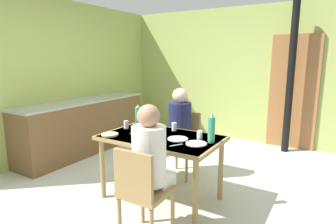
% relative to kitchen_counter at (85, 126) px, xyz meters
% --- Properties ---
extents(ground_plane, '(7.22, 7.22, 0.00)m').
position_rel_kitchen_counter_xyz_m(ground_plane, '(1.79, -0.64, -0.45)').
color(ground_plane, '#B9BEB2').
extents(wall_back, '(4.43, 0.10, 2.55)m').
position_rel_kitchen_counter_xyz_m(wall_back, '(1.79, 2.14, 0.82)').
color(wall_back, '#9FB05B').
rests_on(wall_back, ground_plane).
extents(wall_left, '(0.10, 4.16, 2.55)m').
position_rel_kitchen_counter_xyz_m(wall_left, '(-0.33, 0.05, 0.82)').
color(wall_left, '#A2B35A').
rests_on(wall_left, ground_plane).
extents(door_wooden, '(0.80, 0.05, 2.00)m').
position_rel_kitchen_counter_xyz_m(door_wooden, '(3.02, 2.06, 0.55)').
color(door_wooden, '#996037').
rests_on(door_wooden, ground_plane).
extents(stove_pipe_column, '(0.12, 0.12, 2.55)m').
position_rel_kitchen_counter_xyz_m(stove_pipe_column, '(2.99, 1.79, 0.82)').
color(stove_pipe_column, black).
rests_on(stove_pipe_column, ground_plane).
extents(kitchen_counter, '(0.61, 2.46, 0.91)m').
position_rel_kitchen_counter_xyz_m(kitchen_counter, '(0.00, 0.00, 0.00)').
color(kitchen_counter, brown).
rests_on(kitchen_counter, ground_plane).
extents(dining_table, '(1.32, 0.80, 0.75)m').
position_rel_kitchen_counter_xyz_m(dining_table, '(2.03, -0.73, 0.21)').
color(dining_table, olive).
rests_on(dining_table, ground_plane).
extents(chair_near_diner, '(0.40, 0.40, 0.87)m').
position_rel_kitchen_counter_xyz_m(chair_near_diner, '(2.31, -1.49, 0.05)').
color(chair_near_diner, olive).
rests_on(chair_near_diner, ground_plane).
extents(chair_far_diner, '(0.40, 0.40, 0.87)m').
position_rel_kitchen_counter_xyz_m(chair_far_diner, '(1.93, 0.02, 0.05)').
color(chair_far_diner, olive).
rests_on(chair_far_diner, ground_plane).
extents(person_near_diner, '(0.30, 0.37, 0.77)m').
position_rel_kitchen_counter_xyz_m(person_near_diner, '(2.31, -1.35, 0.33)').
color(person_near_diner, silver).
rests_on(person_near_diner, ground_plane).
extents(person_far_diner, '(0.30, 0.37, 0.77)m').
position_rel_kitchen_counter_xyz_m(person_far_diner, '(1.93, -0.12, 0.33)').
color(person_far_diner, '#262449').
rests_on(person_far_diner, ground_plane).
extents(water_bottle_green_near, '(0.08, 0.08, 0.29)m').
position_rel_kitchen_counter_xyz_m(water_bottle_green_near, '(1.58, -0.55, 0.43)').
color(water_bottle_green_near, '#309363').
rests_on(water_bottle_green_near, dining_table).
extents(water_bottle_green_far, '(0.07, 0.07, 0.30)m').
position_rel_kitchen_counter_xyz_m(water_bottle_green_far, '(2.60, -0.67, 0.44)').
color(water_bottle_green_far, '#348C63').
rests_on(water_bottle_green_far, dining_table).
extents(dinner_plate_near_left, '(0.21, 0.21, 0.01)m').
position_rel_kitchen_counter_xyz_m(dinner_plate_near_left, '(2.50, -0.80, 0.30)').
color(dinner_plate_near_left, white).
rests_on(dinner_plate_near_left, dining_table).
extents(dinner_plate_near_right, '(0.22, 0.22, 0.01)m').
position_rel_kitchen_counter_xyz_m(dinner_plate_near_right, '(2.25, -0.75, 0.30)').
color(dinner_plate_near_right, white).
rests_on(dinner_plate_near_right, dining_table).
extents(drinking_glass_by_near_diner, '(0.06, 0.06, 0.10)m').
position_rel_kitchen_counter_xyz_m(drinking_glass_by_near_diner, '(1.48, -0.67, 0.34)').
color(drinking_glass_by_near_diner, silver).
rests_on(drinking_glass_by_near_diner, dining_table).
extents(drinking_glass_by_far_diner, '(0.06, 0.06, 0.10)m').
position_rel_kitchen_counter_xyz_m(drinking_glass_by_far_diner, '(2.04, -0.45, 0.34)').
color(drinking_glass_by_far_diner, silver).
rests_on(drinking_glass_by_far_diner, dining_table).
extents(drinking_glass_spare_center, '(0.06, 0.06, 0.09)m').
position_rel_kitchen_counter_xyz_m(drinking_glass_spare_center, '(2.45, -0.62, 0.34)').
color(drinking_glass_spare_center, silver).
rests_on(drinking_glass_spare_center, dining_table).
extents(bread_plate_sliced, '(0.19, 0.19, 0.02)m').
position_rel_kitchen_counter_xyz_m(bread_plate_sliced, '(1.52, -1.00, 0.30)').
color(bread_plate_sliced, '#DBB77A').
rests_on(bread_plate_sliced, dining_table).
extents(cutlery_knife_near, '(0.15, 0.05, 0.00)m').
position_rel_kitchen_counter_xyz_m(cutlery_knife_near, '(1.97, -0.75, 0.30)').
color(cutlery_knife_near, silver).
rests_on(cutlery_knife_near, dining_table).
extents(cutlery_fork_near, '(0.04, 0.15, 0.00)m').
position_rel_kitchen_counter_xyz_m(cutlery_fork_near, '(1.97, -0.98, 0.30)').
color(cutlery_fork_near, silver).
rests_on(cutlery_fork_near, dining_table).
extents(cutlery_knife_far, '(0.15, 0.02, 0.00)m').
position_rel_kitchen_counter_xyz_m(cutlery_knife_far, '(1.75, -0.83, 0.30)').
color(cutlery_knife_far, silver).
rests_on(cutlery_knife_far, dining_table).
extents(cutlery_fork_far, '(0.09, 0.14, 0.00)m').
position_rel_kitchen_counter_xyz_m(cutlery_fork_far, '(2.34, -0.93, 0.30)').
color(cutlery_fork_far, silver).
rests_on(cutlery_fork_far, dining_table).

